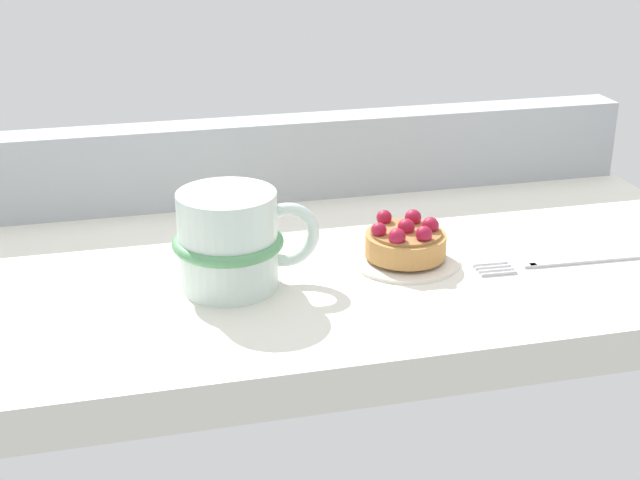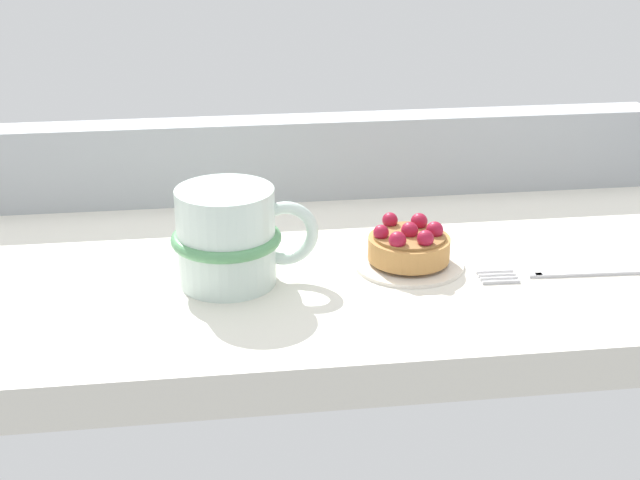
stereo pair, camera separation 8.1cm
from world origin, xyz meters
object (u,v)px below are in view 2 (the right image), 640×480
Objects in this scene: dessert_plate at (408,262)px; coffee_mug at (229,237)px; raspberry_tart at (409,244)px; dessert_fork at (573,273)px.

coffee_mug is at bearing -175.28° from dessert_plate.
raspberry_tart is 0.42× the size of dessert_fork.
dessert_plate is 1.36× the size of raspberry_tart.
raspberry_tart reaches higher than dessert_fork.
dessert_fork is (14.48, -4.18, -0.04)cm from dessert_plate.
coffee_mug is (-16.65, -1.37, 4.08)cm from dessert_plate.
coffee_mug is at bearing 174.85° from dessert_fork.
coffee_mug is 31.53cm from dessert_fork.
dessert_plate is at bearing 84.50° from raspberry_tart.
dessert_fork is at bearing -16.11° from dessert_plate.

